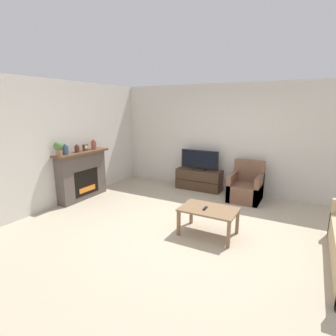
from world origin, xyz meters
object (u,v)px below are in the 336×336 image
object	(u,v)px
armchair	(246,188)
mantel_vase_centre_left	(77,149)
coffee_table	(209,212)
remote	(205,208)
tv_stand	(199,179)
mantel_clock	(85,147)
mantel_vase_left	(66,150)
potted_plant	(58,148)
fireplace	(82,175)
mantel_vase_right	(94,145)
tv	(199,161)

from	to	relation	value
armchair	mantel_vase_centre_left	bearing A→B (deg)	-151.74
coffee_table	remote	world-z (taller)	remote
tv_stand	mantel_clock	bearing A→B (deg)	-139.72
mantel_vase_left	potted_plant	xyz separation A→B (m)	(0.00, -0.18, 0.06)
fireplace	coffee_table	bearing A→B (deg)	-5.50
fireplace	potted_plant	size ratio (longest dim) A/B	4.72
coffee_table	mantel_vase_right	bearing A→B (deg)	167.22
mantel_vase_right	remote	world-z (taller)	mantel_vase_right
coffee_table	tv	bearing A→B (deg)	115.66
remote	mantel_vase_centre_left	bearing A→B (deg)	173.16
mantel_clock	fireplace	bearing A→B (deg)	-97.09
tv_stand	remote	world-z (taller)	tv_stand
mantel_vase_centre_left	armchair	size ratio (longest dim) A/B	0.20
mantel_vase_centre_left	tv_stand	xyz separation A→B (m)	(2.15, 2.07, -0.94)
mantel_vase_centre_left	remote	xyz separation A→B (m)	(3.19, -0.25, -0.73)
tv	remote	world-z (taller)	tv
mantel_vase_left	mantel_clock	world-z (taller)	mantel_vase_left
mantel_vase_right	mantel_clock	xyz separation A→B (m)	(0.00, -0.28, -0.03)
mantel_vase_right	mantel_clock	size ratio (longest dim) A/B	1.61
mantel_vase_centre_left	mantel_vase_right	bearing A→B (deg)	90.00
mantel_vase_right	tv_stand	world-z (taller)	mantel_vase_right
mantel_vase_left	remote	bearing A→B (deg)	1.16
mantel_vase_centre_left	mantel_vase_left	bearing A→B (deg)	-90.00
mantel_clock	coffee_table	distance (m)	3.37
mantel_vase_left	armchair	distance (m)	4.14
tv_stand	coffee_table	distance (m)	2.53
tv	armchair	xyz separation A→B (m)	(1.26, -0.23, -0.48)
tv_stand	tv	distance (m)	0.50
mantel_vase_centre_left	tv	distance (m)	3.01
fireplace	tv_stand	xyz separation A→B (m)	(2.17, 1.96, -0.31)
tv_stand	mantel_vase_right	bearing A→B (deg)	-144.38
mantel_vase_centre_left	tv_stand	size ratio (longest dim) A/B	0.16
mantel_clock	remote	bearing A→B (deg)	-8.85
fireplace	tv	distance (m)	2.93
mantel_vase_left	tv	bearing A→B (deg)	47.92
potted_plant	tv_stand	size ratio (longest dim) A/B	0.25
mantel_vase_right	potted_plant	size ratio (longest dim) A/B	0.81
mantel_clock	coffee_table	bearing A→B (deg)	-7.98
potted_plant	armchair	world-z (taller)	potted_plant
remote	mantel_vase_left	bearing A→B (deg)	178.83
fireplace	coffee_table	world-z (taller)	fireplace
potted_plant	coffee_table	size ratio (longest dim) A/B	0.32
mantel_clock	remote	xyz separation A→B (m)	(3.19, -0.50, -0.73)
tv_stand	coffee_table	world-z (taller)	tv_stand
tv_stand	remote	size ratio (longest dim) A/B	7.81
tv	coffee_table	size ratio (longest dim) A/B	1.08
fireplace	mantel_vase_right	world-z (taller)	mantel_vase_right
mantel_vase_centre_left	potted_plant	xyz separation A→B (m)	(0.00, -0.49, 0.09)
armchair	remote	bearing A→B (deg)	-95.97
fireplace	remote	distance (m)	3.23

